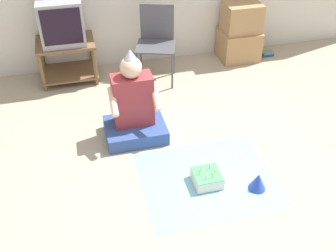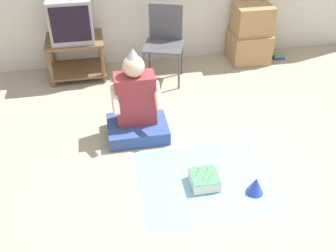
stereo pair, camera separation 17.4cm
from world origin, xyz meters
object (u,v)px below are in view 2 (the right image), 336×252
object	(u,v)px
tv	(71,18)
folding_chair	(165,38)
cardboard_box_stack	(250,35)
book_pile	(278,56)
person_seated	(136,108)
birthday_cake	(204,180)
party_hat_blue	(256,185)

from	to	relation	value
tv	folding_chair	bearing A→B (deg)	-12.27
cardboard_box_stack	book_pile	xyz separation A→B (m)	(0.42, -0.02, -0.32)
cardboard_box_stack	book_pile	world-z (taller)	cardboard_box_stack
tv	person_seated	world-z (taller)	tv
person_seated	birthday_cake	bearing A→B (deg)	-60.36
tv	folding_chair	xyz separation A→B (m)	(1.04, -0.23, -0.23)
cardboard_box_stack	person_seated	bearing A→B (deg)	-141.05
cardboard_box_stack	person_seated	xyz separation A→B (m)	(-1.63, -1.31, -0.05)
tv	book_pile	size ratio (longest dim) A/B	3.16
cardboard_box_stack	person_seated	distance (m)	2.09
tv	book_pile	xyz separation A→B (m)	(2.61, -0.02, -0.71)
book_pile	party_hat_blue	xyz separation A→B (m)	(-1.19, -2.28, 0.06)
folding_chair	book_pile	xyz separation A→B (m)	(1.58, 0.21, -0.48)
person_seated	party_hat_blue	distance (m)	1.33
cardboard_box_stack	birthday_cake	world-z (taller)	cardboard_box_stack
folding_chair	book_pile	size ratio (longest dim) A/B	5.55
folding_chair	party_hat_blue	size ratio (longest dim) A/B	5.60
tv	party_hat_blue	distance (m)	2.78
cardboard_box_stack	book_pile	size ratio (longest dim) A/B	4.71
person_seated	cardboard_box_stack	bearing A→B (deg)	38.95
folding_chair	party_hat_blue	xyz separation A→B (m)	(0.39, -2.07, -0.43)
tv	book_pile	distance (m)	2.71
folding_chair	cardboard_box_stack	bearing A→B (deg)	11.37
person_seated	party_hat_blue	size ratio (longest dim) A/B	5.87
cardboard_box_stack	party_hat_blue	xyz separation A→B (m)	(-0.77, -2.30, -0.26)
folding_chair	birthday_cake	world-z (taller)	folding_chair
tv	cardboard_box_stack	bearing A→B (deg)	0.17
cardboard_box_stack	book_pile	bearing A→B (deg)	-3.36
cardboard_box_stack	birthday_cake	size ratio (longest dim) A/B	3.16
folding_chair	book_pile	distance (m)	1.66
birthday_cake	person_seated	bearing A→B (deg)	119.64
tv	book_pile	bearing A→B (deg)	-0.41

